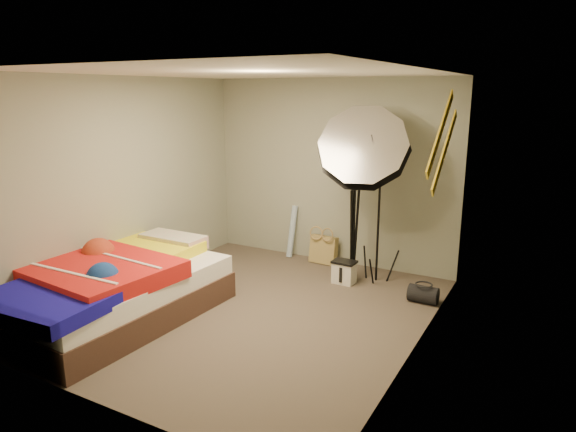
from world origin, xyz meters
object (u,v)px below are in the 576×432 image
Objects in this scene: duffel_bag at (423,294)px; photo_umbrella at (364,150)px; camera_case at (344,273)px; tote_bag at (324,250)px; wrapping_roll at (292,231)px; bed at (110,287)px; camera_tripod at (354,223)px.

photo_umbrella is at bearing 164.82° from duffel_bag.
duffel_bag is 1.79m from photo_umbrella.
photo_umbrella is (0.16, 0.11, 1.52)m from camera_case.
camera_case is 0.81× the size of duffel_bag.
duffel_bag is (1.57, -0.71, -0.09)m from tote_bag.
wrapping_roll is 2.79× the size of camera_case.
camera_case is at bearing -42.98° from tote_bag.
bed is at bearing -111.56° from tote_bag.
camera_case is 0.11× the size of bed.
tote_bag is at bearing 136.38° from camera_case.
photo_umbrella reaches higher than camera_tripod.
photo_umbrella is (1.24, -0.52, 1.28)m from wrapping_roll.
photo_umbrella is at bearing -35.93° from camera_tripod.
tote_bag is 0.30× the size of camera_tripod.
bed is at bearing -131.45° from photo_umbrella.
tote_bag is 1.73m from duffel_bag.
duffel_bag is at bearing -5.27° from camera_case.
bed is 2.95m from camera_tripod.
photo_umbrella is (1.94, 2.20, 1.32)m from bed.
camera_tripod reaches higher than wrapping_roll.
bed is at bearing -128.02° from camera_tripod.
camera_tripod is at bearing 161.64° from duffel_bag.
wrapping_roll reaches higher than bed.
tote_bag is 0.56m from wrapping_roll.
wrapping_roll is 2.82m from bed.
camera_tripod is (0.02, 0.21, 0.59)m from camera_case.
bed is at bearing -127.77° from camera_case.
tote_bag is at bearing 147.80° from camera_tripod.
duffel_bag is 1.23m from camera_tripod.
bed is 1.09× the size of photo_umbrella.
bed is (-1.23, -2.66, 0.14)m from tote_bag.
duffel_bag is at bearing -20.29° from wrapping_roll.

